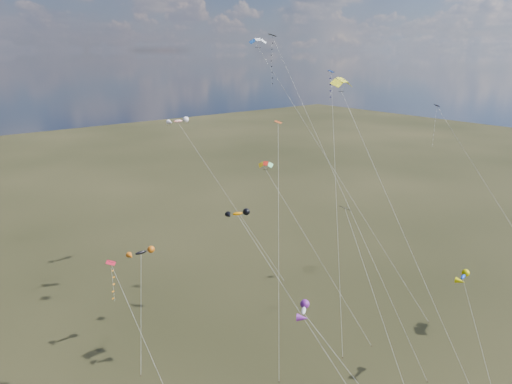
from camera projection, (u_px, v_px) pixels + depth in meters
diamond_black_high at (280, 77)px, 59.87m from camera, size 1.36×27.50×37.58m
diamond_navy_tall at (331, 105)px, 63.88m from camera, size 12.99×15.95×32.86m
diamond_black_mid at (371, 286)px, 40.71m from camera, size 1.90×13.84×21.76m
diamond_red_low at (115, 286)px, 47.75m from camera, size 3.03×8.10×14.65m
diamond_navy_right at (441, 135)px, 68.91m from camera, size 5.04×21.35×27.76m
diamond_orange_center at (278, 192)px, 55.11m from camera, size 9.81×11.84×27.11m
parafoil_yellow at (343, 81)px, 48.19m from camera, size 6.22×17.64×33.16m
parafoil_blue_white at (259, 42)px, 63.47m from camera, size 11.63×25.62×37.52m
parafoil_tricolor at (267, 165)px, 61.37m from camera, size 4.60×17.91×21.43m
novelty_black_orange at (141, 253)px, 55.71m from camera, size 5.56×7.09×12.33m
novelty_orange_black at (238, 215)px, 50.14m from camera, size 7.32×12.73×18.79m
novelty_white_purple at (304, 311)px, 39.99m from camera, size 7.68×9.62×14.11m
novelty_redwhite_stripe at (178, 122)px, 75.10m from camera, size 9.38×19.06×24.93m
novelty_blue_yellow at (463, 277)px, 49.46m from camera, size 5.73×8.89×12.43m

